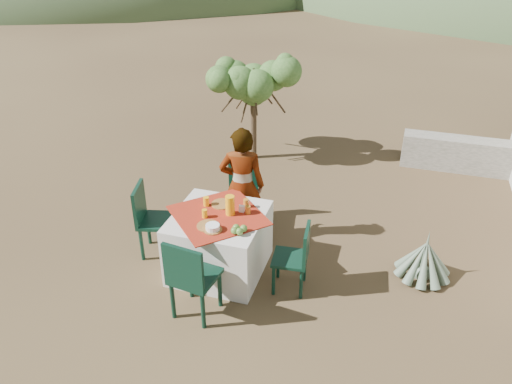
{
  "coord_description": "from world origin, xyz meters",
  "views": [
    {
      "loc": [
        2.19,
        -4.65,
        3.78
      ],
      "look_at": [
        0.71,
        0.18,
        0.9
      ],
      "focal_mm": 35.0,
      "sensor_mm": 36.0,
      "label": 1
    }
  ],
  "objects_px": {
    "chair_right": "(296,256)",
    "juice_pitcher": "(230,205)",
    "chair_far": "(242,190)",
    "chair_left": "(150,217)",
    "person": "(242,186)",
    "chair_near": "(191,276)",
    "shrub_tree": "(257,86)",
    "agave": "(424,260)",
    "table": "(219,242)"
  },
  "relations": [
    {
      "from": "table",
      "to": "agave",
      "type": "distance_m",
      "value": 2.39
    },
    {
      "from": "chair_near",
      "to": "chair_right",
      "type": "distance_m",
      "value": 1.2
    },
    {
      "from": "chair_right",
      "to": "agave",
      "type": "bearing_deg",
      "value": 109.93
    },
    {
      "from": "chair_near",
      "to": "chair_right",
      "type": "height_order",
      "value": "chair_near"
    },
    {
      "from": "chair_right",
      "to": "juice_pitcher",
      "type": "bearing_deg",
      "value": -105.07
    },
    {
      "from": "table",
      "to": "juice_pitcher",
      "type": "relative_size",
      "value": 5.59
    },
    {
      "from": "table",
      "to": "chair_far",
      "type": "xyz_separation_m",
      "value": [
        -0.08,
        1.09,
        0.11
      ]
    },
    {
      "from": "juice_pitcher",
      "to": "chair_right",
      "type": "bearing_deg",
      "value": -9.75
    },
    {
      "from": "person",
      "to": "shrub_tree",
      "type": "height_order",
      "value": "shrub_tree"
    },
    {
      "from": "person",
      "to": "table",
      "type": "bearing_deg",
      "value": 73.16
    },
    {
      "from": "chair_near",
      "to": "agave",
      "type": "relative_size",
      "value": 1.39
    },
    {
      "from": "chair_left",
      "to": "table",
      "type": "bearing_deg",
      "value": -108.79
    },
    {
      "from": "table",
      "to": "agave",
      "type": "height_order",
      "value": "table"
    },
    {
      "from": "chair_near",
      "to": "shrub_tree",
      "type": "distance_m",
      "value": 4.05
    },
    {
      "from": "chair_left",
      "to": "person",
      "type": "height_order",
      "value": "person"
    },
    {
      "from": "chair_near",
      "to": "person",
      "type": "bearing_deg",
      "value": -84.14
    },
    {
      "from": "chair_far",
      "to": "person",
      "type": "xyz_separation_m",
      "value": [
        0.13,
        -0.39,
        0.29
      ]
    },
    {
      "from": "chair_near",
      "to": "chair_right",
      "type": "bearing_deg",
      "value": -133.32
    },
    {
      "from": "chair_near",
      "to": "person",
      "type": "xyz_separation_m",
      "value": [
        0.04,
        1.54,
        0.24
      ]
    },
    {
      "from": "shrub_tree",
      "to": "table",
      "type": "bearing_deg",
      "value": -81.14
    },
    {
      "from": "chair_near",
      "to": "agave",
      "type": "height_order",
      "value": "chair_near"
    },
    {
      "from": "shrub_tree",
      "to": "juice_pitcher",
      "type": "relative_size",
      "value": 6.86
    },
    {
      "from": "chair_right",
      "to": "agave",
      "type": "height_order",
      "value": "chair_right"
    },
    {
      "from": "person",
      "to": "juice_pitcher",
      "type": "relative_size",
      "value": 6.66
    },
    {
      "from": "shrub_tree",
      "to": "agave",
      "type": "relative_size",
      "value": 2.29
    },
    {
      "from": "chair_far",
      "to": "chair_left",
      "type": "bearing_deg",
      "value": -137.92
    },
    {
      "from": "shrub_tree",
      "to": "juice_pitcher",
      "type": "height_order",
      "value": "shrub_tree"
    },
    {
      "from": "table",
      "to": "person",
      "type": "xyz_separation_m",
      "value": [
        0.05,
        0.7,
        0.4
      ]
    },
    {
      "from": "chair_far",
      "to": "chair_left",
      "type": "height_order",
      "value": "chair_left"
    },
    {
      "from": "chair_near",
      "to": "agave",
      "type": "distance_m",
      "value": 2.72
    },
    {
      "from": "chair_near",
      "to": "chair_left",
      "type": "xyz_separation_m",
      "value": [
        -0.94,
        0.92,
        -0.02
      ]
    },
    {
      "from": "table",
      "to": "chair_right",
      "type": "relative_size",
      "value": 1.58
    },
    {
      "from": "chair_left",
      "to": "juice_pitcher",
      "type": "xyz_separation_m",
      "value": [
        1.05,
        -0.02,
        0.36
      ]
    },
    {
      "from": "chair_far",
      "to": "chair_right",
      "type": "height_order",
      "value": "chair_far"
    },
    {
      "from": "chair_right",
      "to": "agave",
      "type": "xyz_separation_m",
      "value": [
        1.38,
        0.65,
        -0.22
      ]
    },
    {
      "from": "chair_far",
      "to": "agave",
      "type": "distance_m",
      "value": 2.47
    },
    {
      "from": "chair_near",
      "to": "juice_pitcher",
      "type": "xyz_separation_m",
      "value": [
        0.11,
        0.9,
        0.34
      ]
    },
    {
      "from": "chair_right",
      "to": "table",
      "type": "bearing_deg",
      "value": -100.35
    },
    {
      "from": "chair_far",
      "to": "chair_left",
      "type": "distance_m",
      "value": 1.32
    },
    {
      "from": "chair_left",
      "to": "person",
      "type": "distance_m",
      "value": 1.19
    },
    {
      "from": "chair_right",
      "to": "person",
      "type": "bearing_deg",
      "value": -136.71
    },
    {
      "from": "chair_far",
      "to": "juice_pitcher",
      "type": "bearing_deg",
      "value": -86.89
    },
    {
      "from": "chair_far",
      "to": "chair_near",
      "type": "height_order",
      "value": "chair_near"
    },
    {
      "from": "chair_left",
      "to": "person",
      "type": "relative_size",
      "value": 0.6
    },
    {
      "from": "person",
      "to": "shrub_tree",
      "type": "relative_size",
      "value": 0.97
    },
    {
      "from": "chair_right",
      "to": "person",
      "type": "height_order",
      "value": "person"
    },
    {
      "from": "chair_near",
      "to": "table",
      "type": "bearing_deg",
      "value": -81.64
    },
    {
      "from": "agave",
      "to": "juice_pitcher",
      "type": "height_order",
      "value": "juice_pitcher"
    },
    {
      "from": "chair_near",
      "to": "chair_left",
      "type": "relative_size",
      "value": 1.04
    },
    {
      "from": "chair_right",
      "to": "chair_left",
      "type": "bearing_deg",
      "value": -100.24
    }
  ]
}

